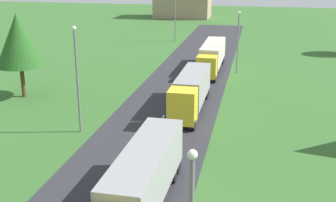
# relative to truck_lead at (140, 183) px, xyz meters

# --- Properties ---
(road) EXTENTS (10.00, 140.00, 0.06)m
(road) POSITION_rel_truck_lead_xyz_m (-2.30, 9.64, -2.14)
(road) COLOR #2B2B30
(road) RESTS_ON ground
(lane_marking_centre) EXTENTS (0.16, 118.20, 0.01)m
(lane_marking_centre) POSITION_rel_truck_lead_xyz_m (-2.30, 5.16, -2.10)
(lane_marking_centre) COLOR white
(lane_marking_centre) RESTS_ON road
(truck_lead) EXTENTS (2.64, 13.51, 3.70)m
(truck_lead) POSITION_rel_truck_lead_xyz_m (0.00, 0.00, 0.00)
(truck_lead) COLOR yellow
(truck_lead) RESTS_ON road
(truck_second) EXTENTS (2.51, 11.74, 3.56)m
(truck_second) POSITION_rel_truck_lead_xyz_m (-0.04, 19.20, -0.04)
(truck_second) COLOR yellow
(truck_second) RESTS_ON road
(truck_third) EXTENTS (2.54, 13.18, 3.55)m
(truck_third) POSITION_rel_truck_lead_xyz_m (0.19, 36.11, -0.06)
(truck_third) COLOR yellow
(truck_third) RESTS_ON road
(lamppost_second) EXTENTS (0.36, 0.36, 9.25)m
(lamppost_second) POSITION_rel_truck_lead_xyz_m (-8.61, 11.65, 2.94)
(lamppost_second) COLOR slate
(lamppost_second) RESTS_ON ground
(lamppost_third) EXTENTS (0.36, 0.36, 8.11)m
(lamppost_third) POSITION_rel_truck_lead_xyz_m (3.58, 35.71, 2.36)
(lamppost_third) COLOR slate
(lamppost_third) RESTS_ON ground
(lamppost_fourth) EXTENTS (0.36, 0.36, 9.20)m
(lamppost_fourth) POSITION_rel_truck_lead_xyz_m (-8.87, 56.94, 2.92)
(lamppost_fourth) COLOR slate
(lamppost_fourth) RESTS_ON ground
(tree_ash) EXTENTS (5.10, 5.10, 9.09)m
(tree_ash) POSITION_rel_truck_lead_xyz_m (-18.77, 20.09, 4.09)
(tree_ash) COLOR #513823
(tree_ash) RESTS_ON ground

